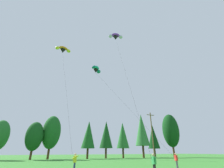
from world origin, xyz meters
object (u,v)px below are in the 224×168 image
Objects in this scene: kite_flyer_near at (75,161)px; parafoil_kite_far_teal at (96,70)px; parafoil_kite_mid_purple at (116,37)px; kite_flyer_far at (176,159)px; parafoil_kite_high_orange at (63,50)px; kite_flyer_mid at (154,162)px; utility_pole at (152,134)px.

kite_flyer_near is 0.10× the size of parafoil_kite_far_teal.
parafoil_kite_mid_purple is (8.25, 7.19, 24.38)m from kite_flyer_near.
parafoil_kite_mid_purple is at bearing -33.29° from parafoil_kite_far_teal.
kite_flyer_near and kite_flyer_far have the same top height.
parafoil_kite_high_orange reaches higher than kite_flyer_far.
parafoil_kite_far_teal is at bearing 121.30° from kite_flyer_far.
kite_flyer_near is at bearing 138.78° from kite_flyer_mid.
parafoil_kite_high_orange is at bearing 129.33° from kite_flyer_far.
parafoil_kite_mid_purple is 1.48× the size of parafoil_kite_far_teal.
parafoil_kite_mid_purple is at bearing -36.56° from parafoil_kite_high_orange.
parafoil_kite_mid_purple is 9.03m from parafoil_kite_far_teal.
kite_flyer_mid is (-16.09, -19.96, -4.86)m from utility_pole.
parafoil_kite_high_orange is (-23.75, -0.19, 17.95)m from utility_pole.
utility_pole is 6.60× the size of kite_flyer_far.
parafoil_kite_high_orange is 1.36× the size of parafoil_kite_far_teal.
kite_flyer_mid is at bearing -86.15° from parafoil_kite_far_teal.
parafoil_kite_high_orange reaches higher than kite_flyer_near.
parafoil_kite_mid_purple is (10.14, -7.52, 1.58)m from parafoil_kite_high_orange.
parafoil_kite_high_orange reaches higher than utility_pole.
parafoil_kite_mid_purple is at bearing 110.72° from kite_flyer_far.
parafoil_kite_far_teal reaches higher than utility_pole.
parafoil_kite_mid_purple is (2.47, 12.26, 24.39)m from kite_flyer_mid.
kite_flyer_mid is at bearing -41.22° from kite_flyer_near.
parafoil_kite_mid_purple is at bearing 78.60° from kite_flyer_mid.
utility_pole is at bearing 58.61° from kite_flyer_far.
parafoil_kite_high_orange is (-13.55, 16.53, 22.81)m from kite_flyer_far.
kite_flyer_far is at bearing 28.85° from kite_flyer_mid.
parafoil_kite_far_teal is (-17.06, -5.44, 11.49)m from utility_pole.
kite_flyer_far is 0.07× the size of parafoil_kite_high_orange.
parafoil_kite_mid_purple reaches higher than kite_flyer_near.
kite_flyer_far is at bearing -50.67° from parafoil_kite_high_orange.
parafoil_kite_mid_purple reaches higher than kite_flyer_far.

